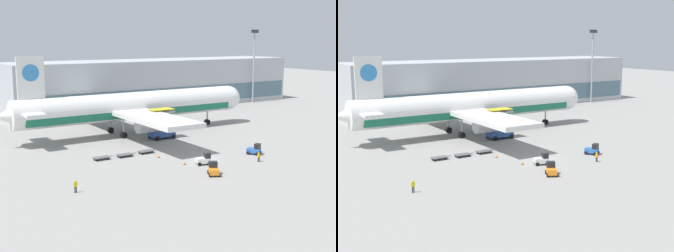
% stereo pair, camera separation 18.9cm
% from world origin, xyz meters
% --- Properties ---
extents(ground_plane, '(400.00, 400.00, 0.00)m').
position_xyz_m(ground_plane, '(0.00, 0.00, 0.00)').
color(ground_plane, gray).
extents(terminal_building, '(90.00, 18.20, 14.00)m').
position_xyz_m(terminal_building, '(26.97, 60.59, 6.99)').
color(terminal_building, '#B2B7BC').
rests_on(terminal_building, ground_plane).
extents(light_mast, '(2.80, 0.50, 23.02)m').
position_xyz_m(light_mast, '(56.98, 50.28, 13.34)').
color(light_mast, '#9EA0A5').
rests_on(light_mast, ground_plane).
extents(airplane_main, '(58.04, 48.03, 17.00)m').
position_xyz_m(airplane_main, '(0.02, 26.52, 5.84)').
color(airplane_main, white).
rests_on(airplane_main, ground_plane).
extents(scissor_lift_loader, '(5.21, 3.38, 6.13)m').
position_xyz_m(scissor_lift_loader, '(3.20, 19.02, 2.29)').
color(scissor_lift_loader, '#284C99').
rests_on(scissor_lift_loader, ground_plane).
extents(baggage_tug_foreground, '(2.53, 2.82, 2.00)m').
position_xyz_m(baggage_tug_foreground, '(9.99, -1.47, 0.88)').
color(baggage_tug_foreground, '#2D66B7').
rests_on(baggage_tug_foreground, ground_plane).
extents(baggage_tug_mid, '(2.77, 2.31, 2.00)m').
position_xyz_m(baggage_tug_mid, '(-1.67, -2.16, 0.88)').
color(baggage_tug_mid, silver).
rests_on(baggage_tug_mid, ground_plane).
extents(baggage_tug_far, '(2.50, 2.81, 2.00)m').
position_xyz_m(baggage_tug_far, '(-4.10, -7.71, 0.88)').
color(baggage_tug_far, orange).
rests_on(baggage_tug_far, ground_plane).
extents(baggage_dolly_lead, '(3.72, 1.56, 0.48)m').
position_xyz_m(baggage_dolly_lead, '(-14.57, 9.69, 0.39)').
color(baggage_dolly_lead, '#56565B').
rests_on(baggage_dolly_lead, ground_plane).
extents(baggage_dolly_second, '(3.72, 1.56, 0.48)m').
position_xyz_m(baggage_dolly_second, '(-10.30, 9.40, 0.39)').
color(baggage_dolly_second, '#56565B').
rests_on(baggage_dolly_second, ground_plane).
extents(baggage_dolly_third, '(3.72, 1.56, 0.48)m').
position_xyz_m(baggage_dolly_third, '(-5.92, 9.62, 0.39)').
color(baggage_dolly_third, '#56565B').
rests_on(baggage_dolly_third, ground_plane).
extents(ground_crew_near, '(0.57, 0.24, 1.79)m').
position_xyz_m(ground_crew_near, '(-24.71, -4.31, 1.06)').
color(ground_crew_near, black).
rests_on(ground_crew_near, ground_plane).
extents(ground_crew_far, '(0.29, 0.56, 1.69)m').
position_xyz_m(ground_crew_far, '(7.03, -5.65, 0.99)').
color(ground_crew_far, black).
rests_on(ground_crew_far, ground_plane).
extents(traffic_cone_near, '(0.40, 0.40, 0.64)m').
position_xyz_m(traffic_cone_near, '(-4.38, -0.42, 0.31)').
color(traffic_cone_near, black).
rests_on(traffic_cone_near, ground_plane).
extents(traffic_cone_far, '(0.40, 0.40, 0.61)m').
position_xyz_m(traffic_cone_far, '(-5.57, 5.75, 0.30)').
color(traffic_cone_far, black).
rests_on(traffic_cone_far, ground_plane).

